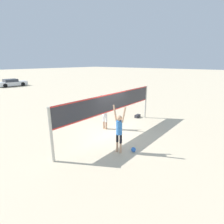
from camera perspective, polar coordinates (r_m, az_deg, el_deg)
name	(u,v)px	position (r m, az deg, el deg)	size (l,w,h in m)	color
ground_plane	(112,133)	(10.49, 0.00, -6.96)	(200.00, 200.00, 0.00)	beige
volleyball_net	(112,106)	(9.95, 0.00, 2.04)	(8.01, 0.13, 2.41)	beige
player_spiker	(119,128)	(7.96, 2.34, -5.40)	(0.28, 0.72, 2.25)	tan
player_blocker	(105,112)	(10.81, -2.34, 0.05)	(0.28, 0.70, 2.13)	tan
volleyball	(133,150)	(8.50, 7.02, -12.08)	(0.23, 0.23, 0.23)	blue
gear_bag	(137,116)	(13.48, 8.32, -1.32)	(0.49, 0.25, 0.22)	#2D2D33
parked_car_near	(12,83)	(35.06, -29.88, 8.22)	(4.61, 2.19, 1.24)	silver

